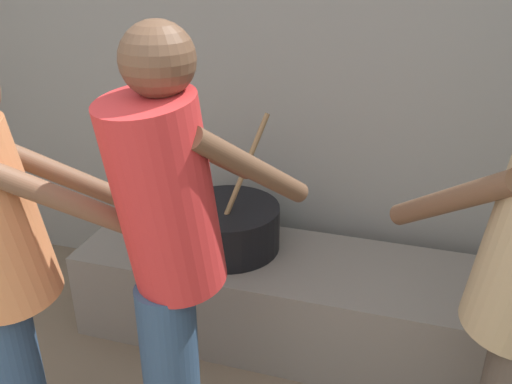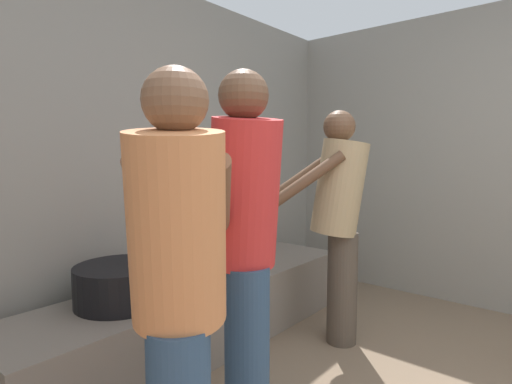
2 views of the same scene
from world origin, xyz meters
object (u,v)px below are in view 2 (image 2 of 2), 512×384
object	(u,v)px
cooking_pot_main	(121,284)
cook_in_orange_shirt	(178,281)
cook_in_tan_shirt	(339,213)
cook_in_red_shirt	(244,231)

from	to	relation	value
cooking_pot_main	cook_in_orange_shirt	bearing A→B (deg)	-112.39
cooking_pot_main	cook_in_tan_shirt	xyz separation A→B (m)	(1.18, -0.70, 0.33)
cook_in_tan_shirt	cooking_pot_main	bearing A→B (deg)	149.21
cooking_pot_main	cook_in_tan_shirt	bearing A→B (deg)	-30.79
cook_in_tan_shirt	cook_in_red_shirt	xyz separation A→B (m)	(-1.07, -0.12, 0.05)
cook_in_red_shirt	cooking_pot_main	bearing A→B (deg)	97.27
cook_in_red_shirt	cook_in_orange_shirt	distance (m)	0.55
cooking_pot_main	cook_in_red_shirt	bearing A→B (deg)	-82.73
cooking_pot_main	cook_in_tan_shirt	world-z (taller)	cook_in_tan_shirt
cooking_pot_main	cook_in_red_shirt	world-z (taller)	cook_in_red_shirt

